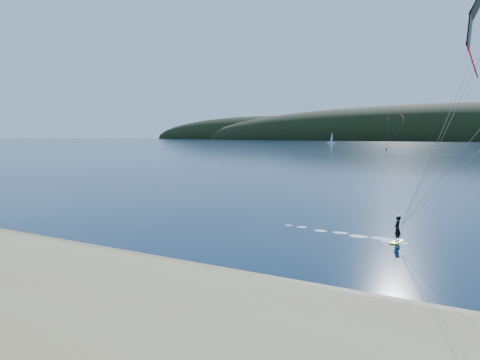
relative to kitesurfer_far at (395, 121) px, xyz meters
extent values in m
plane|color=#071B37|center=(21.62, -196.70, -14.26)|extent=(1800.00, 1800.00, 0.00)
cube|color=#8F7953|center=(21.62, -192.20, -14.21)|extent=(220.00, 2.50, 0.10)
ellipsoid|color=black|center=(-28.38, 523.30, -14.26)|extent=(840.00, 280.00, 110.00)
ellipsoid|color=black|center=(-358.38, 583.30, -14.26)|extent=(520.00, 220.00, 90.00)
cube|color=#BCE71B|center=(34.64, -178.81, -14.20)|extent=(0.78, 1.67, 0.09)
imported|color=black|center=(34.64, -178.81, -13.18)|extent=(0.59, 0.79, 1.97)
cylinder|color=gray|center=(39.29, -181.36, -6.61)|extent=(0.02, 0.02, 15.76)
cube|color=#BCE71B|center=(-4.69, 6.24, -14.20)|extent=(0.77, 1.67, 0.09)
imported|color=black|center=(-4.69, 6.24, -13.17)|extent=(0.90, 1.07, 1.98)
cylinder|color=gray|center=(-2.11, 2.86, -6.23)|extent=(0.02, 0.02, 15.19)
cube|color=white|center=(-97.66, 204.16, -13.80)|extent=(7.43, 2.96, 1.27)
cylinder|color=white|center=(-97.66, 204.16, -8.82)|extent=(0.18, 0.18, 9.97)
cube|color=white|center=(-97.61, 205.43, -8.82)|extent=(0.25, 2.35, 7.25)
cube|color=white|center=(-97.61, 202.71, -10.63)|extent=(0.21, 1.81, 4.53)
camera|label=1|loc=(40.83, -213.41, -6.12)|focal=33.39mm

